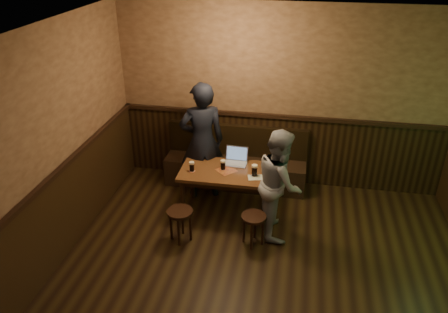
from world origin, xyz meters
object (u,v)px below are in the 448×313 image
pint_left (192,167)px  laptop (236,159)px  pint_mid (223,165)px  person_suit (202,142)px  stool_right (254,221)px  bench (235,166)px  pub_table (226,176)px  pint_right (254,170)px  stool_left (180,217)px  person_grey (279,183)px

pint_left → laptop: laptop is taller
pint_mid → laptop: size_ratio=0.44×
person_suit → stool_right: bearing=108.7°
bench → stool_right: bench is taller
pub_table → person_suit: person_suit is taller
pint_left → pint_mid: same height
bench → pint_right: (0.40, -0.87, 0.45)m
stool_left → stool_right: bearing=5.9°
bench → pint_left: (-0.47, -0.91, 0.44)m
bench → stool_right: bearing=-71.9°
bench → pint_mid: (-0.05, -0.78, 0.44)m
pub_table → person_suit: 0.66m
pint_mid → stool_right: bearing=-52.0°
stool_right → pint_left: pint_left is taller
pint_left → pint_right: 0.87m
pub_table → pint_mid: 0.17m
person_grey → stool_left: bearing=99.3°
bench → laptop: bearing=-80.4°
pint_mid → person_grey: size_ratio=0.10×
pint_left → stool_right: bearing=-30.1°
bench → stool_left: bearing=-106.8°
person_suit → bench: bearing=-158.9°
stool_left → pint_mid: pint_mid is taller
laptop → person_grey: (0.66, -0.56, 0.00)m
pub_table → pint_mid: bearing=156.4°
bench → laptop: bench is taller
pint_right → laptop: bearing=134.0°
pub_table → pint_left: (-0.47, -0.11, 0.16)m
bench → pint_mid: bearing=-93.8°
stool_left → laptop: (0.56, 1.00, 0.38)m
pub_table → person_suit: bearing=136.9°
stool_right → person_grey: 0.59m
stool_right → person_suit: 1.49m
stool_left → person_grey: size_ratio=0.31×
pint_left → person_grey: (1.22, -0.20, -0.01)m
pub_table → stool_right: 0.85m
pub_table → laptop: 0.30m
laptop → person_grey: 0.87m
pub_table → pint_right: pint_right is taller
bench → stool_right: (0.48, -1.46, 0.04)m
stool_right → person_suit: person_suit is taller
stool_left → pint_right: bearing=38.3°
bench → pint_right: size_ratio=13.44×
pint_mid → laptop: (0.15, 0.23, -0.01)m
pint_mid → person_suit: (-0.38, 0.37, 0.15)m
stool_left → pint_right: pint_right is taller
bench → pint_mid: bench is taller
pint_mid → stool_left: bearing=-118.3°
pint_left → person_suit: size_ratio=0.08×
bench → stool_right: size_ratio=5.05×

